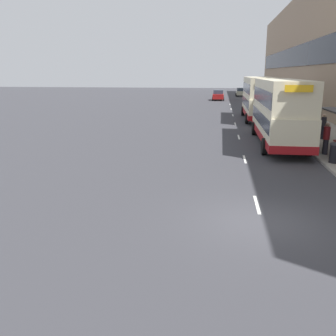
% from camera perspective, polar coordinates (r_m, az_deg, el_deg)
% --- Properties ---
extents(ground_plane, '(220.00, 220.00, 0.00)m').
position_cam_1_polar(ground_plane, '(12.70, 14.09, -8.04)').
color(ground_plane, '#38383D').
extents(pavement, '(5.00, 93.00, 0.14)m').
position_cam_1_polar(pavement, '(51.03, 17.02, 8.47)').
color(pavement, gray).
rests_on(pavement, ground_plane).
extents(terrace_facade, '(3.10, 93.00, 15.56)m').
position_cam_1_polar(terrace_facade, '(51.68, 22.23, 16.70)').
color(terrace_facade, '#9E846B').
rests_on(terrace_facade, ground_plane).
extents(lane_mark_0, '(0.12, 2.00, 0.01)m').
position_cam_1_polar(lane_mark_0, '(14.28, 13.40, -5.43)').
color(lane_mark_0, silver).
rests_on(lane_mark_0, ground_plane).
extents(lane_mark_1, '(0.12, 2.00, 0.01)m').
position_cam_1_polar(lane_mark_1, '(21.50, 11.61, 1.32)').
color(lane_mark_1, silver).
rests_on(lane_mark_1, ground_plane).
extents(lane_mark_2, '(0.12, 2.00, 0.01)m').
position_cam_1_polar(lane_mark_2, '(28.87, 10.73, 4.65)').
color(lane_mark_2, silver).
rests_on(lane_mark_2, ground_plane).
extents(lane_mark_3, '(0.12, 2.00, 0.01)m').
position_cam_1_polar(lane_mark_3, '(36.31, 10.20, 6.63)').
color(lane_mark_3, silver).
rests_on(lane_mark_3, ground_plane).
extents(lane_mark_4, '(0.12, 2.00, 0.01)m').
position_cam_1_polar(lane_mark_4, '(43.78, 9.86, 7.93)').
color(lane_mark_4, silver).
rests_on(lane_mark_4, ground_plane).
extents(lane_mark_5, '(0.12, 2.00, 0.01)m').
position_cam_1_polar(lane_mark_5, '(51.26, 9.61, 8.85)').
color(lane_mark_5, silver).
rests_on(lane_mark_5, ground_plane).
extents(lane_mark_6, '(0.12, 2.00, 0.01)m').
position_cam_1_polar(lane_mark_6, '(58.76, 9.42, 9.53)').
color(lane_mark_6, silver).
rests_on(lane_mark_6, ground_plane).
extents(double_decker_bus_near, '(2.85, 11.37, 4.30)m').
position_cam_1_polar(double_decker_bus_near, '(26.24, 16.68, 8.38)').
color(double_decker_bus_near, beige).
rests_on(double_decker_bus_near, ground_plane).
extents(double_decker_bus_ahead, '(2.85, 10.86, 4.30)m').
position_cam_1_polar(double_decker_bus_ahead, '(39.98, 13.59, 10.43)').
color(double_decker_bus_ahead, beige).
rests_on(double_decker_bus_ahead, ground_plane).
extents(car_0, '(2.08, 4.10, 1.77)m').
position_cam_1_polar(car_0, '(67.43, 7.66, 10.93)').
color(car_0, maroon).
rests_on(car_0, ground_plane).
extents(car_1, '(2.03, 4.34, 1.69)m').
position_cam_1_polar(car_1, '(79.99, 11.05, 11.29)').
color(car_1, '#B7B799').
rests_on(car_1, ground_plane).
extents(pedestrian_at_shelter, '(0.35, 0.35, 1.79)m').
position_cam_1_polar(pedestrian_at_shelter, '(28.82, 22.60, 5.90)').
color(pedestrian_at_shelter, '#23232D').
rests_on(pedestrian_at_shelter, ground_plane).
extents(pedestrian_1, '(0.37, 0.37, 1.85)m').
position_cam_1_polar(pedestrian_1, '(23.39, 22.97, 4.21)').
color(pedestrian_1, '#23232D').
rests_on(pedestrian_1, ground_plane).
extents(litter_bin, '(0.55, 0.55, 1.05)m').
position_cam_1_polar(litter_bin, '(21.41, 24.07, 2.12)').
color(litter_bin, black).
rests_on(litter_bin, ground_plane).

